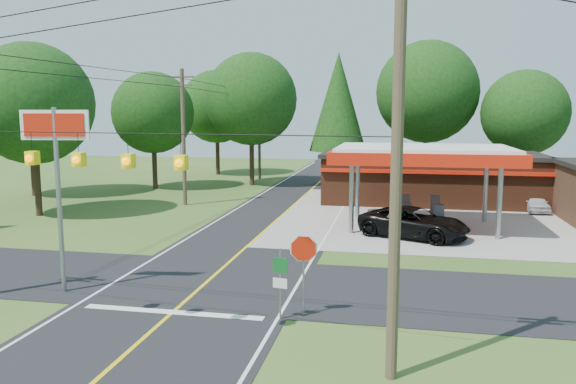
% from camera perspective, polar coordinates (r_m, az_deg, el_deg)
% --- Properties ---
extents(ground, '(120.00, 120.00, 0.00)m').
position_cam_1_polar(ground, '(23.47, -8.21, -9.06)').
color(ground, '#30531D').
rests_on(ground, ground).
extents(main_highway, '(8.00, 120.00, 0.02)m').
position_cam_1_polar(main_highway, '(23.47, -8.21, -9.03)').
color(main_highway, black).
rests_on(main_highway, ground).
extents(cross_road, '(70.00, 7.00, 0.02)m').
position_cam_1_polar(cross_road, '(23.47, -8.21, -9.02)').
color(cross_road, black).
rests_on(cross_road, ground).
extents(lane_center_yellow, '(0.15, 110.00, 0.00)m').
position_cam_1_polar(lane_center_yellow, '(23.46, -8.22, -9.00)').
color(lane_center_yellow, yellow).
rests_on(lane_center_yellow, main_highway).
extents(gas_canopy, '(10.60, 7.40, 4.88)m').
position_cam_1_polar(gas_canopy, '(34.26, 13.57, 3.51)').
color(gas_canopy, gray).
rests_on(gas_canopy, ground).
extents(convenience_store, '(16.40, 7.55, 3.80)m').
position_cam_1_polar(convenience_store, '(44.46, 14.24, 1.47)').
color(convenience_store, '#592D19').
rests_on(convenience_store, ground).
extents(utility_pole_near_right, '(1.80, 0.30, 11.50)m').
position_cam_1_polar(utility_pole_near_right, '(14.16, 11.02, 4.13)').
color(utility_pole_near_right, '#473828').
rests_on(utility_pole_near_right, ground).
extents(utility_pole_far_left, '(1.80, 0.30, 10.00)m').
position_cam_1_polar(utility_pole_far_left, '(42.13, -10.57, 5.70)').
color(utility_pole_far_left, '#473828').
rests_on(utility_pole_far_left, ground).
extents(utility_pole_north, '(0.30, 0.30, 9.50)m').
position_cam_1_polar(utility_pole_north, '(57.89, -2.93, 6.02)').
color(utility_pole_north, '#473828').
rests_on(utility_pole_north, ground).
extents(overhead_beacons, '(17.04, 2.04, 1.03)m').
position_cam_1_polar(overhead_beacons, '(17.38, -18.36, 5.43)').
color(overhead_beacons, black).
rests_on(overhead_beacons, ground).
extents(treeline_backdrop, '(70.27, 51.59, 13.30)m').
position_cam_1_polar(treeline_backdrop, '(45.63, 2.70, 8.88)').
color(treeline_backdrop, '#332316').
rests_on(treeline_backdrop, ground).
extents(suv_car, '(7.87, 7.87, 1.67)m').
position_cam_1_polar(suv_car, '(31.73, 12.68, -3.08)').
color(suv_car, black).
rests_on(suv_car, ground).
extents(sedan_car, '(3.66, 3.66, 1.21)m').
position_cam_1_polar(sedan_car, '(42.59, 23.83, -1.05)').
color(sedan_car, silver).
rests_on(sedan_car, ground).
extents(big_stop_sign, '(2.62, 0.42, 7.08)m').
position_cam_1_polar(big_stop_sign, '(22.75, -22.48, 3.45)').
color(big_stop_sign, gray).
rests_on(big_stop_sign, ground).
extents(octagonal_stop_sign, '(0.97, 0.20, 2.85)m').
position_cam_1_polar(octagonal_stop_sign, '(18.97, 1.59, -6.38)').
color(octagonal_stop_sign, gray).
rests_on(octagonal_stop_sign, ground).
extents(route_sign_post, '(0.50, 0.13, 2.46)m').
position_cam_1_polar(route_sign_post, '(18.80, -0.81, -8.67)').
color(route_sign_post, gray).
rests_on(route_sign_post, ground).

